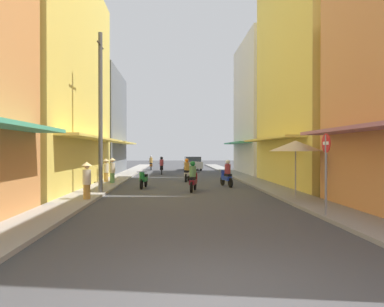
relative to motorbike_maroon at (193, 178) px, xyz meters
The scene contains 20 objects.
ground_plane 5.84m from the motorbike_maroon, 93.59° to the left, with size 100.12×100.12×0.00m, color #424244.
sidewalk_left 7.72m from the motorbike_maroon, 131.25° to the left, with size 1.62×53.51×0.12m, color #9E9991.
sidewalk_right 7.26m from the motorbike_maroon, 53.08° to the left, with size 1.62×53.51×0.12m, color gray.
building_left_mid 10.76m from the motorbike_maroon, 165.08° to the left, with size 7.05×13.49×12.63m.
building_left_far 17.22m from the motorbike_maroon, 121.94° to the left, with size 7.05×9.15×9.21m.
building_right_mid 10.96m from the motorbike_maroon, 16.44° to the left, with size 7.05×10.41×15.26m.
building_right_far 16.30m from the motorbike_maroon, 58.12° to the left, with size 7.05×9.02×11.92m.
motorbike_maroon is the anchor object (origin of this frame).
motorbike_black 13.43m from the motorbike_maroon, 98.87° to the left, with size 0.55×1.81×1.58m.
motorbike_white 5.87m from the motorbike_maroon, 90.85° to the left, with size 0.59×1.80×1.58m.
motorbike_green 3.18m from the motorbike_maroon, 148.17° to the left, with size 0.55×1.81×0.96m.
motorbike_blue 3.10m from the motorbike_maroon, 47.70° to the left, with size 0.65×1.78×1.58m.
motorbike_orange 20.41m from the motorbike_maroon, 99.70° to the left, with size 0.55×1.81×1.58m.
parked_car 19.82m from the motorbike_maroon, 86.95° to the left, with size 1.95×4.18×1.45m.
pedestrian_midway 6.05m from the motorbike_maroon, 142.28° to the left, with size 0.44×0.44×1.67m.
pedestrian_far 5.78m from the motorbike_maroon, 142.66° to the right, with size 0.44×0.44×1.66m.
pedestrian_crossing 7.03m from the motorbike_maroon, 139.36° to the left, with size 0.44×0.44×1.61m.
vendor_umbrella 5.69m from the motorbike_maroon, 40.93° to the right, with size 2.23×2.23×2.54m.
utility_pole 5.67m from the motorbike_maroon, 165.95° to the right, with size 0.20×1.20×7.75m.
street_sign_no_entry 8.45m from the motorbike_maroon, 63.96° to the right, with size 0.07×0.60×2.65m.
Camera 1 is at (-0.68, -5.21, 2.13)m, focal length 32.97 mm.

